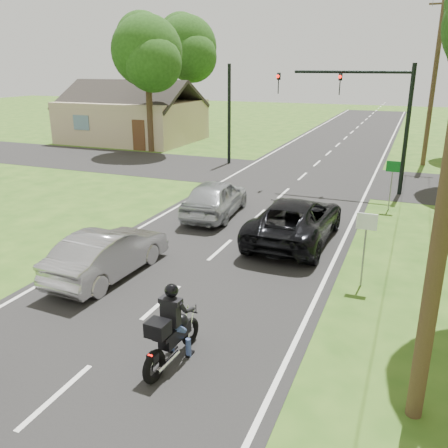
% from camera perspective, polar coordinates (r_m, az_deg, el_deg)
% --- Properties ---
extents(ground, '(140.00, 140.00, 0.00)m').
position_cam_1_polar(ground, '(12.65, -7.52, -9.33)').
color(ground, '#2B5116').
rests_on(ground, ground).
extents(road, '(8.00, 100.00, 0.01)m').
position_cam_1_polar(road, '(21.28, 5.74, 2.41)').
color(road, black).
rests_on(road, ground).
extents(cross_road, '(60.00, 7.00, 0.01)m').
position_cam_1_polar(cross_road, '(26.92, 9.41, 5.67)').
color(cross_road, black).
rests_on(cross_road, ground).
extents(motorcycle_rider, '(0.59, 2.08, 1.79)m').
position_cam_1_polar(motorcycle_rider, '(9.95, -6.41, -12.90)').
color(motorcycle_rider, black).
rests_on(motorcycle_rider, ground).
extents(dark_suv, '(2.59, 5.49, 1.51)m').
position_cam_1_polar(dark_suv, '(16.71, 8.59, 0.51)').
color(dark_suv, black).
rests_on(dark_suv, road).
extents(silver_sedan, '(1.68, 4.31, 1.40)m').
position_cam_1_polar(silver_sedan, '(14.16, -13.76, -3.42)').
color(silver_sedan, '#9E9EA2').
rests_on(silver_sedan, road).
extents(silver_suv, '(2.15, 4.59, 1.52)m').
position_cam_1_polar(silver_suv, '(19.34, -1.04, 3.21)').
color(silver_suv, '#ACB0B5').
rests_on(silver_suv, road).
extents(traffic_signal, '(6.38, 0.44, 6.00)m').
position_cam_1_polar(traffic_signal, '(23.83, 16.87, 13.57)').
color(traffic_signal, black).
rests_on(traffic_signal, ground).
extents(signal_pole_far, '(0.20, 0.20, 6.00)m').
position_cam_1_polar(signal_pole_far, '(29.86, 0.62, 12.98)').
color(signal_pole_far, black).
rests_on(signal_pole_far, ground).
extents(utility_pole_far, '(1.60, 0.28, 10.00)m').
position_cam_1_polar(utility_pole_far, '(31.67, 23.95, 15.57)').
color(utility_pole_far, '#503A24').
rests_on(utility_pole_far, ground).
extents(sign_white, '(0.55, 0.07, 2.12)m').
position_cam_1_polar(sign_white, '(13.37, 16.70, -0.94)').
color(sign_white, slate).
rests_on(sign_white, ground).
extents(sign_green, '(0.55, 0.07, 2.12)m').
position_cam_1_polar(sign_green, '(21.09, 19.59, 5.74)').
color(sign_green, slate).
rests_on(sign_green, ground).
extents(tree_left_near, '(5.12, 4.96, 9.22)m').
position_cam_1_polar(tree_left_near, '(34.21, -9.03, 19.40)').
color(tree_left_near, '#332316').
rests_on(tree_left_near, ground).
extents(tree_left_far, '(5.76, 5.58, 10.14)m').
position_cam_1_polar(tree_left_far, '(43.94, -4.36, 20.10)').
color(tree_left_far, '#332316').
rests_on(tree_left_far, ground).
extents(house, '(10.20, 8.00, 4.84)m').
position_cam_1_polar(house, '(40.24, -10.90, 12.33)').
color(house, tan).
rests_on(house, ground).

